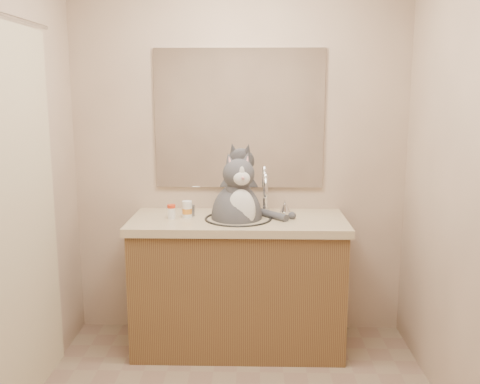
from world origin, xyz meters
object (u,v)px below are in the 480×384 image
cat (238,212)px  pill_bottle_redcap (171,212)px  grey_canister (191,211)px  pill_bottle_orange (187,210)px

cat → pill_bottle_redcap: 0.41m
pill_bottle_redcap → grey_canister: 0.13m
grey_canister → pill_bottle_orange: bearing=-115.2°
grey_canister → pill_bottle_redcap: bearing=-148.2°
cat → pill_bottle_orange: (-0.32, 0.01, 0.01)m
cat → pill_bottle_redcap: size_ratio=7.15×
pill_bottle_orange → cat: bearing=-2.5°
pill_bottle_redcap → cat: bearing=2.0°
cat → pill_bottle_redcap: bearing=166.3°
cat → grey_canister: 0.30m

